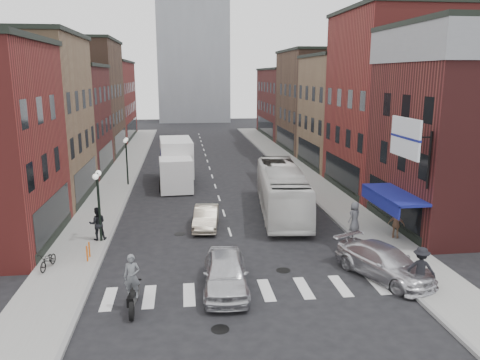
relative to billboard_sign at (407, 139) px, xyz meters
name	(u,v)px	position (x,y,z in m)	size (l,w,h in m)	color
ground	(240,264)	(-8.59, -0.50, -6.13)	(160.00, 160.00, 0.00)	black
sidewalk_left	(121,176)	(-17.09, 21.50, -6.06)	(3.00, 74.00, 0.15)	gray
sidewalk_right	(298,171)	(-0.09, 21.50, -6.06)	(3.00, 74.00, 0.15)	gray
curb_left	(137,176)	(-15.59, 21.50, -6.13)	(0.20, 74.00, 0.16)	gray
curb_right	(283,172)	(-1.59, 21.50, -6.13)	(0.20, 74.00, 0.16)	gray
crosswalk_stripes	(248,291)	(-8.59, -3.50, -6.13)	(12.00, 2.20, 0.01)	silver
bldg_left_mid_a	(11,119)	(-23.58, 13.50, 0.02)	(10.30, 10.20, 12.30)	#89694C
bldg_left_mid_b	(49,120)	(-23.58, 23.50, -0.98)	(10.30, 10.20, 10.30)	#4F1C1C
bldg_left_far_a	(74,98)	(-23.58, 34.50, 0.52)	(10.30, 12.20, 13.30)	#4A3125
bldg_left_far_b	(96,100)	(-23.58, 48.50, -0.48)	(10.30, 16.20, 11.30)	maroon
bldg_right_corner	(476,128)	(6.41, 4.00, 0.02)	(10.30, 9.20, 12.30)	#4F1C1C
bldg_right_mid_a	(404,102)	(6.41, 13.50, 1.02)	(10.30, 10.20, 14.30)	maroon
bldg_right_mid_b	(357,112)	(6.41, 23.50, -0.48)	(10.30, 10.20, 11.30)	#89694C
bldg_right_far_a	(325,101)	(6.41, 34.50, 0.02)	(10.30, 12.20, 12.30)	#4A3125
bldg_right_far_b	(297,102)	(6.41, 48.50, -0.98)	(10.30, 16.20, 10.30)	#4F1C1C
awning_blue	(391,196)	(0.34, 2.00, -3.50)	(1.80, 5.00, 0.78)	navy
billboard_sign	(407,139)	(0.00, 0.00, 0.00)	(1.52, 3.00, 3.70)	black
streetlamp_near	(98,193)	(-15.99, 3.50, -3.22)	(0.32, 1.22, 4.11)	black
streetlamp_far	(126,152)	(-15.99, 17.50, -3.22)	(0.32, 1.22, 4.11)	black
bike_rack	(88,252)	(-16.19, 0.80, -5.58)	(0.08, 0.68, 0.80)	#D8590C
box_truck	(176,163)	(-11.85, 17.62, -4.26)	(3.00, 8.84, 3.79)	white
motorcycle_rider	(133,285)	(-13.43, -4.61, -5.01)	(0.69, 2.35, 2.39)	black
transit_bus	(282,190)	(-4.64, 8.06, -4.53)	(2.70, 11.53, 3.21)	silver
sedan_left_near	(226,273)	(-9.57, -3.28, -5.31)	(1.94, 4.83, 1.65)	silver
sedan_left_far	(206,217)	(-9.95, 5.50, -5.46)	(1.42, 4.08, 1.34)	#C1B49C
curb_car	(384,262)	(-2.09, -2.86, -5.38)	(2.10, 5.17, 1.50)	silver
parked_bicycle	(48,260)	(-17.88, -0.18, -5.57)	(0.55, 1.58, 0.83)	black
ped_left_solo	(98,223)	(-16.18, 3.71, -5.03)	(0.93, 0.53, 1.91)	black
ped_right_a	(421,268)	(-1.19, -4.50, -5.02)	(1.24, 0.62, 1.92)	black
ped_right_b	(396,225)	(0.71, 1.85, -5.19)	(0.93, 0.47, 1.59)	#896046
ped_right_c	(355,216)	(-1.19, 3.40, -5.10)	(0.87, 0.56, 1.77)	#5C5D63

